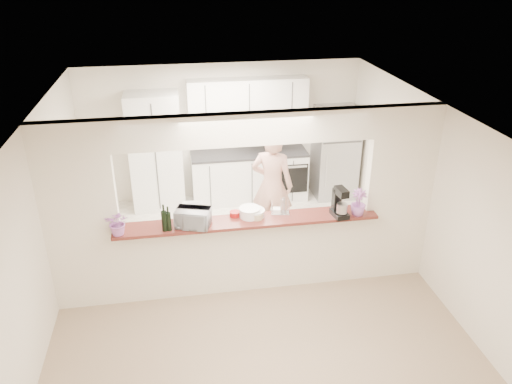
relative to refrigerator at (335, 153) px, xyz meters
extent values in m
plane|color=tan|center=(-2.05, -2.65, -0.85)|extent=(6.00, 6.00, 0.00)
cube|color=silver|center=(-2.05, -1.10, -0.84)|extent=(5.00, 2.90, 0.01)
cube|color=white|center=(-4.10, -2.65, 0.40)|extent=(0.90, 0.15, 2.50)
cube|color=white|center=(0.00, -2.65, 0.40)|extent=(0.90, 0.15, 2.50)
cube|color=white|center=(-2.05, -2.65, 1.45)|extent=(3.20, 0.15, 0.40)
cube|color=white|center=(-2.05, -2.65, -0.32)|extent=(3.20, 0.15, 1.05)
cube|color=maroon|center=(-2.05, -2.70, 0.22)|extent=(3.40, 0.38, 0.04)
cube|color=white|center=(-3.25, 0.05, 0.20)|extent=(0.90, 0.60, 2.10)
cube|color=white|center=(-1.60, 0.05, -0.40)|extent=(2.10, 0.60, 0.90)
cube|color=#323235|center=(-1.60, 0.05, 0.07)|extent=(2.10, 0.62, 0.04)
cube|color=white|center=(-1.60, 0.18, 1.02)|extent=(2.10, 0.35, 0.75)
cube|color=black|center=(-1.35, 0.07, 0.59)|extent=(0.75, 0.45, 0.12)
cube|color=black|center=(-0.85, -0.25, -0.35)|extent=(0.55, 0.02, 0.55)
cube|color=#ADADB2|center=(0.00, 0.00, 0.00)|extent=(0.75, 0.70, 1.70)
imported|color=pink|center=(-3.65, -2.80, 0.40)|extent=(0.34, 0.31, 0.32)
cylinder|color=black|center=(-3.10, -2.80, 0.37)|extent=(0.07, 0.07, 0.26)
cylinder|color=black|center=(-3.10, -2.80, 0.55)|extent=(0.02, 0.02, 0.09)
cylinder|color=black|center=(-3.05, -2.80, 0.36)|extent=(0.07, 0.07, 0.24)
cylinder|color=black|center=(-3.05, -2.80, 0.52)|extent=(0.02, 0.02, 0.08)
imported|color=#AFAEB3|center=(-2.75, -2.75, 0.36)|extent=(0.49, 0.40, 0.23)
imported|color=white|center=(-2.75, -2.60, 0.35)|extent=(0.34, 0.34, 0.21)
cylinder|color=white|center=(-2.01, -2.62, 0.30)|extent=(0.27, 0.27, 0.12)
cylinder|color=white|center=(-2.01, -2.62, 0.36)|extent=(0.28, 0.28, 0.01)
cylinder|color=white|center=(-1.95, -2.62, 0.28)|extent=(0.26, 0.26, 0.09)
cylinder|color=white|center=(-1.95, -2.62, 0.33)|extent=(0.27, 0.27, 0.01)
cylinder|color=maroon|center=(-2.20, -2.57, 0.27)|extent=(0.14, 0.14, 0.06)
cylinder|color=#C2B489|center=(-1.93, -2.68, 0.28)|extent=(0.16, 0.16, 0.08)
cube|color=silver|center=(-1.60, -2.60, 0.25)|extent=(0.26, 0.18, 0.01)
cube|color=white|center=(-1.60, -2.60, 0.28)|extent=(0.11, 0.11, 0.06)
cube|color=black|center=(-0.86, -2.80, 0.27)|extent=(0.21, 0.29, 0.07)
cube|color=black|center=(-0.87, -2.70, 0.45)|extent=(0.13, 0.11, 0.29)
cube|color=black|center=(-0.85, -2.81, 0.59)|extent=(0.14, 0.24, 0.10)
cylinder|color=#B7B7BC|center=(-0.85, -2.86, 0.38)|extent=(0.13, 0.13, 0.12)
imported|color=#AC62B7|center=(-0.61, -2.80, 0.42)|extent=(0.21, 0.21, 0.36)
imported|color=tan|center=(-1.46, -1.35, 0.05)|extent=(0.78, 0.66, 1.81)
camera|label=1|loc=(-2.88, -8.27, 3.34)|focal=35.00mm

